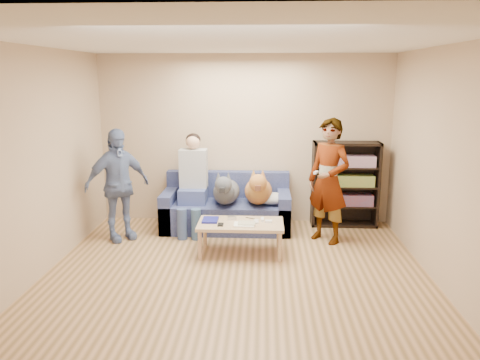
# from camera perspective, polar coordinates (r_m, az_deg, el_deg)

# --- Properties ---
(ground) EXTENTS (5.00, 5.00, 0.00)m
(ground) POSITION_cam_1_polar(r_m,az_deg,el_deg) (5.24, -0.70, -13.13)
(ground) COLOR brown
(ground) RESTS_ON ground
(ceiling) EXTENTS (5.00, 5.00, 0.00)m
(ceiling) POSITION_cam_1_polar(r_m,az_deg,el_deg) (4.73, -0.79, 16.56)
(ceiling) COLOR white
(ceiling) RESTS_ON ground
(wall_back) EXTENTS (4.50, 0.00, 4.50)m
(wall_back) POSITION_cam_1_polar(r_m,az_deg,el_deg) (7.28, 0.53, 4.94)
(wall_back) COLOR tan
(wall_back) RESTS_ON ground
(wall_front) EXTENTS (4.50, 0.00, 4.50)m
(wall_front) POSITION_cam_1_polar(r_m,az_deg,el_deg) (2.43, -4.63, -11.13)
(wall_front) COLOR tan
(wall_front) RESTS_ON ground
(wall_left) EXTENTS (0.00, 5.00, 5.00)m
(wall_left) POSITION_cam_1_polar(r_m,az_deg,el_deg) (5.44, -25.10, 1.10)
(wall_left) COLOR tan
(wall_left) RESTS_ON ground
(wall_right) EXTENTS (0.00, 5.00, 5.00)m
(wall_right) POSITION_cam_1_polar(r_m,az_deg,el_deg) (5.18, 24.93, 0.58)
(wall_right) COLOR tan
(wall_right) RESTS_ON ground
(blanket) EXTENTS (0.46, 0.39, 0.16)m
(blanket) POSITION_cam_1_polar(r_m,az_deg,el_deg) (6.90, 3.91, -2.24)
(blanket) COLOR #AAABAF
(blanket) RESTS_ON sofa
(person_standing_right) EXTENTS (0.74, 0.73, 1.72)m
(person_standing_right) POSITION_cam_1_polar(r_m,az_deg,el_deg) (6.52, 10.75, -0.13)
(person_standing_right) COLOR gray
(person_standing_right) RESTS_ON ground
(person_standing_left) EXTENTS (0.96, 0.89, 1.58)m
(person_standing_left) POSITION_cam_1_polar(r_m,az_deg,el_deg) (6.71, -14.72, -0.60)
(person_standing_left) COLOR #6F7CB2
(person_standing_left) RESTS_ON ground
(held_controller) EXTENTS (0.08, 0.12, 0.03)m
(held_controller) POSITION_cam_1_polar(r_m,az_deg,el_deg) (6.26, 9.24, 0.92)
(held_controller) COLOR silver
(held_controller) RESTS_ON person_standing_right
(notebook_blue) EXTENTS (0.20, 0.26, 0.03)m
(notebook_blue) POSITION_cam_1_polar(r_m,az_deg,el_deg) (6.13, -3.64, -4.88)
(notebook_blue) COLOR navy
(notebook_blue) RESTS_ON coffee_table
(papers) EXTENTS (0.26, 0.20, 0.02)m
(papers) POSITION_cam_1_polar(r_m,az_deg,el_deg) (5.96, 0.51, -5.44)
(papers) COLOR white
(papers) RESTS_ON coffee_table
(magazine) EXTENTS (0.22, 0.17, 0.01)m
(magazine) POSITION_cam_1_polar(r_m,az_deg,el_deg) (5.97, 0.81, -5.26)
(magazine) COLOR #B4AC90
(magazine) RESTS_ON coffee_table
(camera_silver) EXTENTS (0.11, 0.06, 0.05)m
(camera_silver) POSITION_cam_1_polar(r_m,az_deg,el_deg) (6.17, -0.98, -4.62)
(camera_silver) COLOR #B8B7BC
(camera_silver) RESTS_ON coffee_table
(controller_a) EXTENTS (0.04, 0.13, 0.03)m
(controller_a) POSITION_cam_1_polar(r_m,az_deg,el_deg) (6.14, 2.75, -4.82)
(controller_a) COLOR white
(controller_a) RESTS_ON coffee_table
(controller_b) EXTENTS (0.09, 0.06, 0.03)m
(controller_b) POSITION_cam_1_polar(r_m,az_deg,el_deg) (6.07, 3.50, -5.06)
(controller_b) COLOR white
(controller_b) RESTS_ON coffee_table
(headphone_cup_a) EXTENTS (0.07, 0.07, 0.02)m
(headphone_cup_a) POSITION_cam_1_polar(r_m,az_deg,el_deg) (6.03, 1.98, -5.20)
(headphone_cup_a) COLOR white
(headphone_cup_a) RESTS_ON coffee_table
(headphone_cup_b) EXTENTS (0.07, 0.07, 0.02)m
(headphone_cup_b) POSITION_cam_1_polar(r_m,az_deg,el_deg) (6.11, 1.99, -4.97)
(headphone_cup_b) COLOR white
(headphone_cup_b) RESTS_ON coffee_table
(pen_orange) EXTENTS (0.13, 0.06, 0.01)m
(pen_orange) POSITION_cam_1_polar(r_m,az_deg,el_deg) (5.91, -0.19, -5.64)
(pen_orange) COLOR orange
(pen_orange) RESTS_ON coffee_table
(pen_black) EXTENTS (0.13, 0.08, 0.01)m
(pen_black) POSITION_cam_1_polar(r_m,az_deg,el_deg) (6.22, 1.27, -4.68)
(pen_black) COLOR black
(pen_black) RESTS_ON coffee_table
(wallet) EXTENTS (0.07, 0.12, 0.02)m
(wallet) POSITION_cam_1_polar(r_m,az_deg,el_deg) (5.96, -2.39, -5.45)
(wallet) COLOR black
(wallet) RESTS_ON coffee_table
(sofa) EXTENTS (1.90, 0.85, 0.82)m
(sofa) POSITION_cam_1_polar(r_m,az_deg,el_deg) (7.11, -1.64, -3.66)
(sofa) COLOR #515B93
(sofa) RESTS_ON ground
(person_seated) EXTENTS (0.40, 0.73, 1.47)m
(person_seated) POSITION_cam_1_polar(r_m,az_deg,el_deg) (6.92, -5.79, 0.04)
(person_seated) COLOR #445495
(person_seated) RESTS_ON sofa
(dog_gray) EXTENTS (0.39, 1.24, 0.57)m
(dog_gray) POSITION_cam_1_polar(r_m,az_deg,el_deg) (6.84, -1.75, -1.33)
(dog_gray) COLOR #474850
(dog_gray) RESTS_ON sofa
(dog_tan) EXTENTS (0.41, 1.16, 0.59)m
(dog_tan) POSITION_cam_1_polar(r_m,az_deg,el_deg) (6.85, 2.25, -1.22)
(dog_tan) COLOR #B15E36
(dog_tan) RESTS_ON sofa
(coffee_table) EXTENTS (1.10, 0.60, 0.42)m
(coffee_table) POSITION_cam_1_polar(r_m,az_deg,el_deg) (6.07, 0.08, -5.62)
(coffee_table) COLOR #D2B681
(coffee_table) RESTS_ON ground
(bookshelf) EXTENTS (1.00, 0.34, 1.30)m
(bookshelf) POSITION_cam_1_polar(r_m,az_deg,el_deg) (7.32, 12.68, -0.27)
(bookshelf) COLOR black
(bookshelf) RESTS_ON ground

